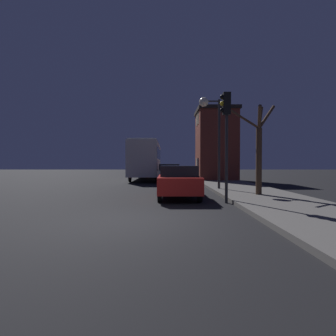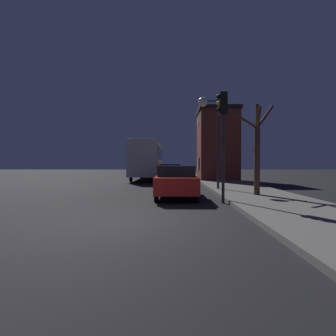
# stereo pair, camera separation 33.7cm
# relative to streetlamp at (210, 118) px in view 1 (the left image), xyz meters

# --- Properties ---
(ground_plane) EXTENTS (120.00, 120.00, 0.00)m
(ground_plane) POSITION_rel_streetlamp_xyz_m (-3.24, -7.91, -4.28)
(ground_plane) COLOR black
(sidewalk) EXTENTS (3.73, 60.00, 0.16)m
(sidewalk) POSITION_rel_streetlamp_xyz_m (2.01, -7.91, -4.21)
(sidewalk) COLOR #514F4C
(sidewalk) RESTS_ON ground
(brick_building) EXTENTS (3.67, 4.29, 6.51)m
(brick_building) POSITION_rel_streetlamp_xyz_m (2.06, 9.28, -0.85)
(brick_building) COLOR brown
(brick_building) RESTS_ON sidewalk
(streetlamp) EXTENTS (1.24, 0.55, 5.31)m
(streetlamp) POSITION_rel_streetlamp_xyz_m (0.00, 0.00, 0.00)
(streetlamp) COLOR #28282B
(streetlamp) RESTS_ON sidewalk
(traffic_light) EXTENTS (0.43, 0.24, 4.51)m
(traffic_light) POSITION_rel_streetlamp_xyz_m (-0.07, -4.60, -1.05)
(traffic_light) COLOR #28282B
(traffic_light) RESTS_ON ground
(bare_tree) EXTENTS (2.41, 2.09, 4.38)m
(bare_tree) POSITION_rel_streetlamp_xyz_m (1.88, -2.90, -1.92)
(bare_tree) COLOR #473323
(bare_tree) RESTS_ON sidewalk
(bus) EXTENTS (2.54, 10.58, 3.68)m
(bus) POSITION_rel_streetlamp_xyz_m (-4.60, 11.07, -2.10)
(bus) COLOR beige
(bus) RESTS_ON ground
(car_near_lane) EXTENTS (1.86, 4.28, 1.52)m
(car_near_lane) POSITION_rel_streetlamp_xyz_m (-1.94, -2.97, -3.48)
(car_near_lane) COLOR #B21E19
(car_near_lane) RESTS_ON ground
(car_mid_lane) EXTENTS (1.84, 4.27, 1.57)m
(car_mid_lane) POSITION_rel_streetlamp_xyz_m (-2.34, 6.59, -3.46)
(car_mid_lane) COLOR beige
(car_mid_lane) RESTS_ON ground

